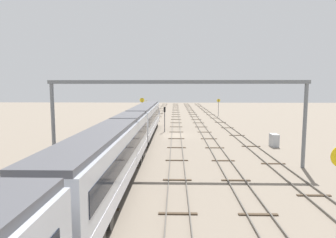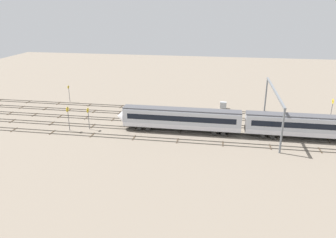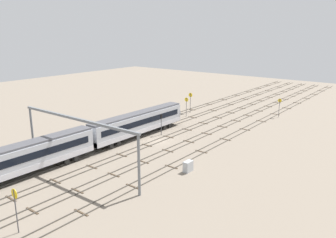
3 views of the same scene
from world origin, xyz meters
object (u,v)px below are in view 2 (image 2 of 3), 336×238
(speed_sign_near_foreground, at_px, (88,115))
(speed_sign_mid_trackside, at_px, (332,106))
(signal_light_trackside_departure, at_px, (166,113))
(overhead_gantry, at_px, (274,98))
(relay_cabinet, at_px, (223,105))
(speed_sign_far_trackside, at_px, (68,115))
(speed_sign_distant_end, at_px, (69,91))

(speed_sign_near_foreground, xyz_separation_m, speed_sign_mid_trackside, (-51.76, -14.56, 0.22))
(speed_sign_mid_trackside, distance_m, signal_light_trackside_departure, 37.38)
(overhead_gantry, bearing_deg, speed_sign_mid_trackside, -150.99)
(signal_light_trackside_departure, bearing_deg, speed_sign_mid_trackside, -164.78)
(overhead_gantry, xyz_separation_m, speed_sign_mid_trackside, (-13.99, -7.75, -3.26))
(speed_sign_near_foreground, height_order, relay_cabinet, speed_sign_near_foreground)
(speed_sign_near_foreground, relative_size, speed_sign_far_trackside, 0.91)
(signal_light_trackside_departure, distance_m, relay_cabinet, 19.17)
(speed_sign_distant_end, bearing_deg, overhead_gantry, 167.31)
(speed_sign_near_foreground, distance_m, signal_light_trackside_departure, 16.40)
(speed_sign_distant_end, xyz_separation_m, signal_light_trackside_departure, (-28.82, 13.52, -0.12))
(speed_sign_distant_end, distance_m, signal_light_trackside_departure, 31.84)
(speed_sign_near_foreground, height_order, signal_light_trackside_departure, speed_sign_near_foreground)
(speed_sign_far_trackside, distance_m, signal_light_trackside_departure, 20.42)
(speed_sign_near_foreground, bearing_deg, speed_sign_distant_end, -54.30)
(speed_sign_far_trackside, height_order, speed_sign_distant_end, speed_sign_far_trackside)
(speed_sign_near_foreground, height_order, speed_sign_far_trackside, speed_sign_far_trackside)
(speed_sign_distant_end, height_order, signal_light_trackside_departure, speed_sign_distant_end)
(overhead_gantry, distance_m, signal_light_trackside_departure, 22.50)
(speed_sign_near_foreground, xyz_separation_m, signal_light_trackside_departure, (-15.69, -4.75, -0.31))
(overhead_gantry, xyz_separation_m, relay_cabinet, (10.08, -12.75, -5.83))
(speed_sign_near_foreground, bearing_deg, speed_sign_mid_trackside, -164.28)
(relay_cabinet, bearing_deg, speed_sign_mid_trackside, 168.27)
(speed_sign_distant_end, bearing_deg, speed_sign_mid_trackside, 176.73)
(relay_cabinet, bearing_deg, speed_sign_far_trackside, 33.64)
(overhead_gantry, height_order, speed_sign_near_foreground, overhead_gantry)
(overhead_gantry, relative_size, speed_sign_far_trackside, 4.79)
(relay_cabinet, bearing_deg, overhead_gantry, 128.33)
(speed_sign_mid_trackside, bearing_deg, speed_sign_near_foreground, 15.72)
(speed_sign_distant_end, relative_size, signal_light_trackside_departure, 1.05)
(signal_light_trackside_departure, bearing_deg, speed_sign_far_trackside, 17.49)
(speed_sign_far_trackside, bearing_deg, speed_sign_mid_trackside, -163.98)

